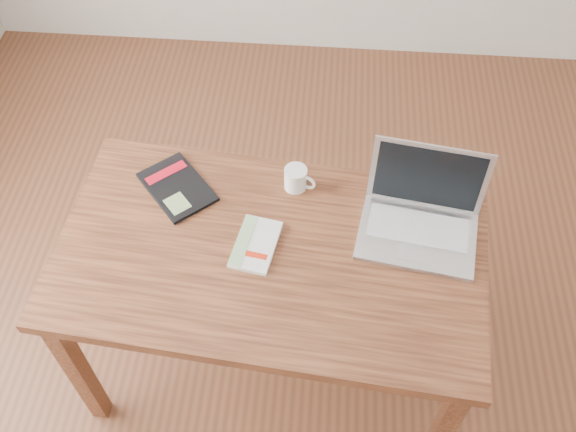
# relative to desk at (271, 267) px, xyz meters

# --- Properties ---
(room) EXTENTS (4.04, 4.04, 2.70)m
(room) POSITION_rel_desk_xyz_m (0.12, -0.02, 0.69)
(room) COLOR brown
(room) RESTS_ON ground
(desk) EXTENTS (1.37, 0.86, 0.75)m
(desk) POSITION_rel_desk_xyz_m (0.00, 0.00, 0.00)
(desk) COLOR brown
(desk) RESTS_ON ground
(white_guidebook) EXTENTS (0.15, 0.22, 0.02)m
(white_guidebook) POSITION_rel_desk_xyz_m (-0.05, 0.01, 0.10)
(white_guidebook) COLOR beige
(white_guidebook) RESTS_ON desk
(black_guidebook) EXTENTS (0.29, 0.30, 0.01)m
(black_guidebook) POSITION_rel_desk_xyz_m (-0.33, 0.22, 0.10)
(black_guidebook) COLOR black
(black_guidebook) RESTS_ON desk
(laptop) EXTENTS (0.40, 0.34, 0.25)m
(laptop) POSITION_rel_desk_xyz_m (0.45, 0.13, 0.14)
(laptop) COLOR silver
(laptop) RESTS_ON desk
(coffee_mug) EXTENTS (0.11, 0.08, 0.08)m
(coffee_mug) POSITION_rel_desk_xyz_m (0.06, 0.26, 0.13)
(coffee_mug) COLOR white
(coffee_mug) RESTS_ON desk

